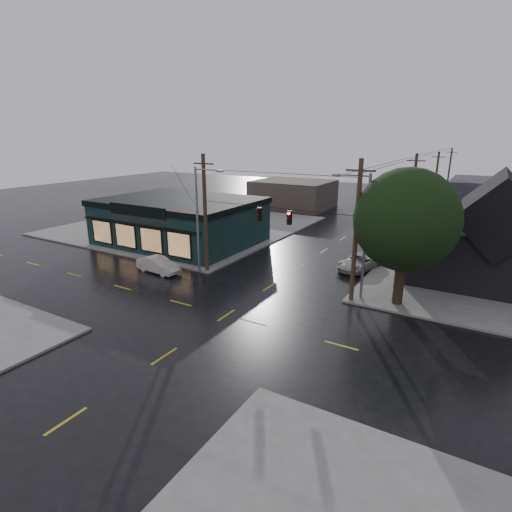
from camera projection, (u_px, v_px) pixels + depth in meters
The scene contains 17 objects.
ground_plane at pixel (226, 315), 26.79m from camera, with size 160.00×160.00×0.00m, color black.
sidewalk_nw at pixel (187, 225), 52.95m from camera, with size 28.00×28.00×0.15m, color #63605C.
pizza_shop at pixel (180, 220), 43.98m from camera, with size 16.30×12.34×4.90m.
ne_building at pixel (497, 227), 32.27m from camera, with size 12.60×11.60×8.75m.
corner_tree at pixel (406, 220), 26.63m from camera, with size 6.97×6.97×9.51m.
utility_pole_nw at pixel (207, 272), 35.30m from camera, with size 2.00×0.32×10.15m, color #311D16, non-canonical shape.
utility_pole_ne at pixel (351, 301), 29.01m from camera, with size 2.00×0.32×10.15m, color #311D16, non-canonical shape.
utility_pole_far_a at pixel (407, 238), 46.76m from camera, with size 2.00×0.32×9.65m, color #311D16, non-canonical shape.
utility_pole_far_b at pixel (432, 211), 63.26m from camera, with size 2.00×0.32×9.15m, color #311D16, non-canonical shape.
utility_pole_far_c at pixel (446, 195), 79.77m from camera, with size 2.00×0.32×9.15m, color #311D16, non-canonical shape.
span_signal_assembly at pixel (274, 216), 30.45m from camera, with size 13.00×0.48×1.23m.
streetlight_nw at pixel (200, 273), 34.87m from camera, with size 5.40×0.30×9.15m, color gray, non-canonical shape.
streetlight_ne at pixel (360, 299), 29.35m from camera, with size 5.40×0.30×9.15m, color gray, non-canonical shape.
bg_building_west at pixel (293, 194), 65.93m from camera, with size 12.00×10.00×4.40m, color #3E342D.
bg_building_east at pixel (505, 201), 55.38m from camera, with size 14.00×12.00×5.60m, color #252429.
sedan_cream at pixel (158, 265), 34.94m from camera, with size 1.46×4.20×1.38m, color beige.
suv_silver at pixel (359, 262), 35.69m from camera, with size 2.32×5.03×1.40m, color #ABA69E.
Camera 1 is at (14.08, -20.10, 11.63)m, focal length 28.00 mm.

